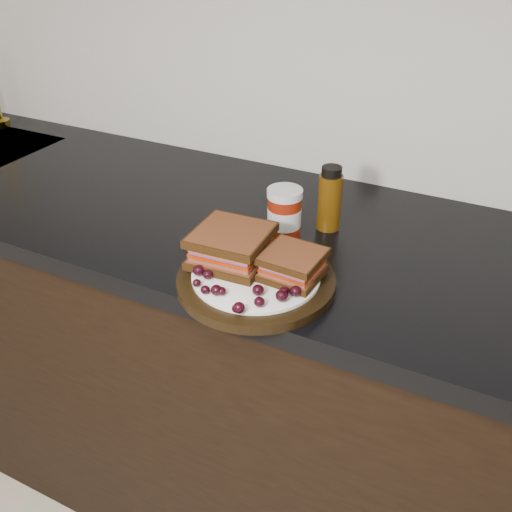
{
  "coord_description": "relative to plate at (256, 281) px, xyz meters",
  "views": [
    {
      "loc": [
        0.39,
        0.75,
        1.47
      ],
      "look_at": [
        0.02,
        1.49,
        0.96
      ],
      "focal_mm": 40.0,
      "sensor_mm": 36.0,
      "label": 1
    }
  ],
  "objects": [
    {
      "name": "grape_10",
      "position": [
        0.07,
        -0.05,
        0.02
      ],
      "size": [
        0.02,
        0.02,
        0.02
      ],
      "primitive_type": "ellipsoid",
      "color": "black",
      "rests_on": "plate"
    },
    {
      "name": "oil_bottle",
      "position": [
        0.04,
        0.25,
        0.06
      ],
      "size": [
        0.06,
        0.06,
        0.14
      ],
      "primitive_type": "cylinder",
      "rotation": [
        0.0,
        0.0,
        -0.32
      ],
      "color": "#503008",
      "rests_on": "countertop"
    },
    {
      "name": "grape_23",
      "position": [
        -0.08,
        0.04,
        0.02
      ],
      "size": [
        0.02,
        0.02,
        0.02
      ],
      "primitive_type": "ellipsoid",
      "color": "black",
      "rests_on": "plate"
    },
    {
      "name": "grape_9",
      "position": [
        0.03,
        -0.05,
        0.02
      ],
      "size": [
        0.02,
        0.02,
        0.02
      ],
      "primitive_type": "ellipsoid",
      "color": "black",
      "rests_on": "plate"
    },
    {
      "name": "grape_8",
      "position": [
        0.05,
        -0.08,
        0.02
      ],
      "size": [
        0.02,
        0.02,
        0.02
      ],
      "primitive_type": "ellipsoid",
      "color": "black",
      "rests_on": "plate"
    },
    {
      "name": "grape_13",
      "position": [
        0.09,
        0.01,
        0.02
      ],
      "size": [
        0.02,
        0.02,
        0.02
      ],
      "primitive_type": "ellipsoid",
      "color": "black",
      "rests_on": "plate"
    },
    {
      "name": "grape_21",
      "position": [
        -0.06,
        -0.03,
        0.02
      ],
      "size": [
        0.02,
        0.02,
        0.02
      ],
      "primitive_type": "ellipsoid",
      "color": "black",
      "rests_on": "plate"
    },
    {
      "name": "grape_17",
      "position": [
        -0.04,
        0.05,
        0.02
      ],
      "size": [
        0.02,
        0.02,
        0.02
      ],
      "primitive_type": "ellipsoid",
      "color": "black",
      "rests_on": "plate"
    },
    {
      "name": "grape_18",
      "position": [
        -0.08,
        0.02,
        0.02
      ],
      "size": [
        0.02,
        0.02,
        0.02
      ],
      "primitive_type": "ellipsoid",
      "color": "black",
      "rests_on": "plate"
    },
    {
      "name": "base_cabinets",
      "position": [
        -0.02,
        0.21,
        -0.48
      ],
      "size": [
        3.96,
        0.58,
        0.86
      ],
      "primitive_type": "cube",
      "color": "black",
      "rests_on": "ground_plane"
    },
    {
      "name": "grape_1",
      "position": [
        -0.07,
        -0.05,
        0.02
      ],
      "size": [
        0.02,
        0.02,
        0.02
      ],
      "primitive_type": "ellipsoid",
      "color": "black",
      "rests_on": "plate"
    },
    {
      "name": "grape_7",
      "position": [
        0.03,
        -0.11,
        0.02
      ],
      "size": [
        0.02,
        0.02,
        0.02
      ],
      "primitive_type": "ellipsoid",
      "color": "black",
      "rests_on": "plate"
    },
    {
      "name": "grape_16",
      "position": [
        -0.04,
        0.06,
        0.02
      ],
      "size": [
        0.02,
        0.02,
        0.02
      ],
      "primitive_type": "ellipsoid",
      "color": "black",
      "rests_on": "plate"
    },
    {
      "name": "sandwich_left",
      "position": [
        -0.06,
        0.02,
        0.04
      ],
      "size": [
        0.14,
        0.14,
        0.06
      ],
      "primitive_type": null,
      "rotation": [
        0.0,
        0.0,
        0.06
      ],
      "color": "brown",
      "rests_on": "plate"
    },
    {
      "name": "grape_12",
      "position": [
        0.09,
        -0.03,
        0.02
      ],
      "size": [
        0.02,
        0.02,
        0.02
      ],
      "primitive_type": "ellipsoid",
      "color": "black",
      "rests_on": "plate"
    },
    {
      "name": "grape_15",
      "position": [
        0.04,
        0.03,
        0.02
      ],
      "size": [
        0.02,
        0.02,
        0.02
      ],
      "primitive_type": "ellipsoid",
      "color": "black",
      "rests_on": "plate"
    },
    {
      "name": "grape_24",
      "position": [
        -0.08,
        0.01,
        0.02
      ],
      "size": [
        0.02,
        0.02,
        0.02
      ],
      "primitive_type": "ellipsoid",
      "color": "black",
      "rests_on": "plate"
    },
    {
      "name": "grape_19",
      "position": [
        -0.07,
        0.02,
        0.02
      ],
      "size": [
        0.02,
        0.02,
        0.02
      ],
      "primitive_type": "ellipsoid",
      "color": "black",
      "rests_on": "plate"
    },
    {
      "name": "grape_2",
      "position": [
        -0.07,
        -0.08,
        0.02
      ],
      "size": [
        0.01,
        0.01,
        0.01
      ],
      "primitive_type": "ellipsoid",
      "color": "black",
      "rests_on": "plate"
    },
    {
      "name": "grape_3",
      "position": [
        -0.05,
        -0.09,
        0.02
      ],
      "size": [
        0.02,
        0.02,
        0.01
      ],
      "primitive_type": "ellipsoid",
      "color": "black",
      "rests_on": "plate"
    },
    {
      "name": "sandwich_right",
      "position": [
        0.06,
        0.02,
        0.04
      ],
      "size": [
        0.1,
        0.1,
        0.05
      ],
      "primitive_type": null,
      "rotation": [
        0.0,
        0.0,
        -0.05
      ],
      "color": "brown",
      "rests_on": "plate"
    },
    {
      "name": "plate",
      "position": [
        0.0,
        0.0,
        0.0
      ],
      "size": [
        0.28,
        0.28,
        0.02
      ],
      "primitive_type": "cylinder",
      "color": "black",
      "rests_on": "countertop"
    },
    {
      "name": "grape_22",
      "position": [
        -0.05,
        0.03,
        0.02
      ],
      "size": [
        0.02,
        0.02,
        0.02
      ],
      "primitive_type": "ellipsoid",
      "color": "black",
      "rests_on": "plate"
    },
    {
      "name": "grape_20",
      "position": [
        -0.05,
        -0.0,
        0.02
      ],
      "size": [
        0.02,
        0.02,
        0.02
      ],
      "primitive_type": "ellipsoid",
      "color": "black",
      "rests_on": "plate"
    },
    {
      "name": "grape_11",
      "position": [
        0.07,
        -0.04,
        0.02
      ],
      "size": [
        0.02,
        0.02,
        0.01
      ],
      "primitive_type": "ellipsoid",
      "color": "black",
      "rests_on": "plate"
    },
    {
      "name": "grape_6",
      "position": [
        0.02,
        -0.11,
        0.02
      ],
      "size": [
        0.02,
        0.02,
        0.01
      ],
      "primitive_type": "ellipsoid",
      "color": "black",
      "rests_on": "plate"
    },
    {
      "name": "grape_5",
      "position": [
        -0.02,
        -0.08,
        0.02
      ],
      "size": [
        0.02,
        0.02,
        0.01
      ],
      "primitive_type": "ellipsoid",
      "color": "black",
      "rests_on": "plate"
    },
    {
      "name": "countertop",
      "position": [
        -0.02,
        0.21,
        -0.03
      ],
      "size": [
        3.98,
        0.6,
        0.04
      ],
      "primitive_type": "cube",
      "color": "black",
      "rests_on": "base_cabinets"
    },
    {
      "name": "condiment_jar",
      "position": [
        -0.03,
        0.18,
        0.04
      ],
      "size": [
        0.08,
        0.08,
        0.1
      ],
      "primitive_type": "cylinder",
      "rotation": [
        0.0,
        0.0,
        0.18
      ],
      "color": "maroon",
      "rests_on": "countertop"
    },
    {
      "name": "grape_0",
      "position": [
        -0.09,
        -0.05,
        0.02
      ],
      "size": [
        0.02,
        0.02,
        0.02
      ],
      "primitive_type": "ellipsoid",
      "color": "black",
      "rests_on": "plate"
    },
    {
      "name": "grape_4",
      "position": [
        -0.03,
        -0.09,
        0.02
      ],
      "size": [
        0.02,
        0.02,
        0.02
      ],
      "primitive_type": "ellipsoid",
      "color": "black",
      "rests_on": "plate"
    },
    {
      "name": "grape_14",
      "position": [
        0.07,
        0.03,
        0.02
      ],
      "size": [
        0.02,
        0.02,
        0.01
      ],
      "primitive_type": "ellipsoid",
      "color": "black",
      "rests_on": "plate"
    }
  ]
}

